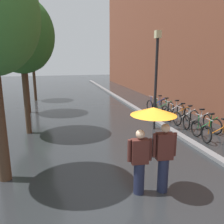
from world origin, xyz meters
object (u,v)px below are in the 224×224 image
Objects in this scene: street_tree_3 at (32,55)px; street_lamp_post at (156,74)px; parked_bicycle_5 at (173,111)px; parked_bicycle_1 at (207,127)px; parked_bicycle_0 at (218,133)px; parked_bicycle_4 at (178,114)px; couple_under_umbrella at (153,139)px; street_tree_2 at (23,40)px; parked_bicycle_6 at (163,107)px; parked_bicycle_7 at (157,105)px; street_tree_1 at (21,35)px; parked_bicycle_3 at (186,117)px; parked_bicycle_2 at (197,121)px.

street_lamp_post is at bearing -57.07° from street_tree_3.
parked_bicycle_1 is at bearing -92.85° from parked_bicycle_5.
parked_bicycle_0 is 1.00× the size of parked_bicycle_4.
parked_bicycle_5 is at bearing 57.30° from couple_under_umbrella.
street_tree_2 is 1.32× the size of street_lamp_post.
street_tree_3 is 13.27m from parked_bicycle_1.
street_tree_3 is 13.88m from parked_bicycle_0.
parked_bicycle_1 is 0.26× the size of street_lamp_post.
parked_bicycle_6 is 0.51× the size of couple_under_umbrella.
couple_under_umbrella reaches higher than parked_bicycle_1.
street_tree_3 reaches higher than parked_bicycle_7.
street_tree_3 is 11.09m from parked_bicycle_5.
street_tree_2 reaches higher than street_lamp_post.
parked_bicycle_1 is 3.13m from street_lamp_post.
parked_bicycle_1 is (7.62, -10.43, -3.03)m from street_tree_3.
street_tree_3 is 4.17× the size of parked_bicycle_6.
parked_bicycle_4 is at bearing 89.74° from parked_bicycle_1.
parked_bicycle_6 is 0.25× the size of street_lamp_post.
parked_bicycle_5 is 1.71m from parked_bicycle_7.
street_lamp_post is (-1.78, 1.40, 2.17)m from parked_bicycle_1.
parked_bicycle_6 is (7.72, -2.22, -3.80)m from street_tree_2.
parked_bicycle_7 is at bearing 19.92° from street_tree_1.
street_tree_3 is 12.03m from parked_bicycle_3.
street_tree_2 is at bearing -91.77° from street_tree_3.
parked_bicycle_4 is 1.70m from parked_bicycle_6.
parked_bicycle_7 is at bearing 92.30° from parked_bicycle_2.
parked_bicycle_5 is 0.54× the size of couple_under_umbrella.
parked_bicycle_4 and parked_bicycle_5 have the same top height.
parked_bicycle_6 is 8.41m from couple_under_umbrella.
parked_bicycle_5 is at bearing 7.23° from street_tree_1.
street_tree_1 is 5.19× the size of parked_bicycle_6.
street_lamp_post is (5.98, -4.83, -1.64)m from street_tree_2.
street_tree_2 reaches higher than couple_under_umbrella.
street_tree_3 is 3.97× the size of parked_bicycle_3.
street_tree_3 is 10.79m from street_lamp_post.
street_lamp_post reaches higher than parked_bicycle_3.
street_tree_3 is at bearing 129.05° from parked_bicycle_2.
parked_bicycle_4 is (-0.03, 0.65, 0.00)m from parked_bicycle_3.
street_lamp_post reaches higher than couple_under_umbrella.
street_tree_1 is 8.44m from parked_bicycle_5.
parked_bicycle_0 is at bearing -52.27° from street_lamp_post.
street_tree_2 is at bearing 141.06° from street_lamp_post.
parked_bicycle_2 is at bearing -87.17° from parked_bicycle_6.
street_tree_1 reaches higher than couple_under_umbrella.
street_tree_2 is at bearing 169.73° from parked_bicycle_7.
parked_bicycle_3 is 6.51m from couple_under_umbrella.
street_tree_3 is 12.67m from parked_bicycle_2.
street_tree_1 is 8.72m from parked_bicycle_0.
street_tree_1 is 4.07m from street_tree_2.
parked_bicycle_3 is 0.99× the size of parked_bicycle_7.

